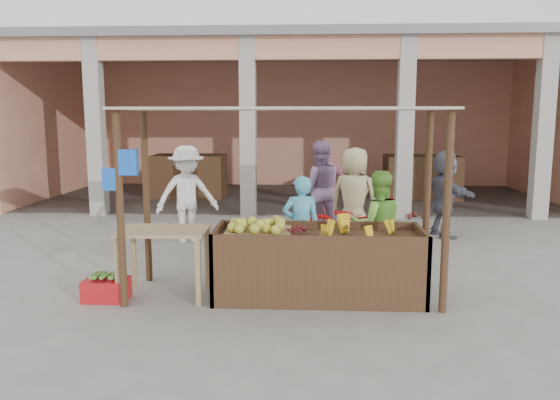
# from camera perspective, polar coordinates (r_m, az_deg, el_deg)

# --- Properties ---
(ground) EXTENTS (60.00, 60.00, 0.00)m
(ground) POSITION_cam_1_polar(r_m,az_deg,el_deg) (7.07, -0.13, -10.07)
(ground) COLOR slate
(ground) RESTS_ON ground
(market_building) EXTENTS (14.40, 6.40, 4.20)m
(market_building) POSITION_cam_1_polar(r_m,az_deg,el_deg) (15.61, 1.88, 10.31)
(market_building) COLOR #E69D78
(market_building) RESTS_ON ground
(fruit_stall) EXTENTS (2.60, 0.95, 0.80)m
(fruit_stall) POSITION_cam_1_polar(r_m,az_deg,el_deg) (6.94, 4.03, -6.99)
(fruit_stall) COLOR #513320
(fruit_stall) RESTS_ON ground
(stall_awning) EXTENTS (4.09, 1.35, 2.39)m
(stall_awning) POSITION_cam_1_polar(r_m,az_deg,el_deg) (6.75, -0.23, 6.18)
(stall_awning) COLOR #513320
(stall_awning) RESTS_ON ground
(banana_heap) EXTENTS (1.03, 0.56, 0.19)m
(banana_heap) POSITION_cam_1_polar(r_m,az_deg,el_deg) (6.79, 8.14, -3.12)
(banana_heap) COLOR yellow
(banana_heap) RESTS_ON fruit_stall
(melon_tray) EXTENTS (0.82, 0.71, 0.21)m
(melon_tray) POSITION_cam_1_polar(r_m,az_deg,el_deg) (6.87, -2.27, -2.84)
(melon_tray) COLOR #93754C
(melon_tray) RESTS_ON fruit_stall
(berry_heap) EXTENTS (0.45, 0.37, 0.14)m
(berry_heap) POSITION_cam_1_polar(r_m,az_deg,el_deg) (6.82, 1.90, -3.17)
(berry_heap) COLOR maroon
(berry_heap) RESTS_ON fruit_stall
(side_table) EXTENTS (1.11, 0.75, 0.88)m
(side_table) POSITION_cam_1_polar(r_m,az_deg,el_deg) (7.02, -12.05, -4.13)
(side_table) COLOR tan
(side_table) RESTS_ON ground
(papaya_pile) EXTENTS (0.66, 0.38, 0.19)m
(papaya_pile) POSITION_cam_1_polar(r_m,az_deg,el_deg) (6.97, -12.11, -2.24)
(papaya_pile) COLOR #43832A
(papaya_pile) RESTS_ON side_table
(red_crate) EXTENTS (0.53, 0.39, 0.27)m
(red_crate) POSITION_cam_1_polar(r_m,az_deg,el_deg) (7.24, -17.68, -8.90)
(red_crate) COLOR red
(red_crate) RESTS_ON ground
(plantain_bundle) EXTENTS (0.40, 0.28, 0.08)m
(plantain_bundle) POSITION_cam_1_polar(r_m,az_deg,el_deg) (7.19, -17.75, -7.55)
(plantain_bundle) COLOR #4B832F
(plantain_bundle) RESTS_ON red_crate
(produce_sacks) EXTENTS (0.88, 0.65, 0.53)m
(produce_sacks) POSITION_cam_1_polar(r_m,az_deg,el_deg) (12.60, 13.68, -0.68)
(produce_sacks) COLOR maroon
(produce_sacks) RESTS_ON ground
(vendor_blue) EXTENTS (0.61, 0.46, 1.56)m
(vendor_blue) POSITION_cam_1_polar(r_m,az_deg,el_deg) (7.73, 2.24, -2.45)
(vendor_blue) COLOR #58C5E9
(vendor_blue) RESTS_ON ground
(vendor_green) EXTENTS (0.82, 0.52, 1.63)m
(vendor_green) POSITION_cam_1_polar(r_m,az_deg,el_deg) (7.66, 10.17, -2.41)
(vendor_green) COLOR #7FC848
(vendor_green) RESTS_ON ground
(motorcycle) EXTENTS (1.42, 2.06, 1.02)m
(motorcycle) POSITION_cam_1_polar(r_m,az_deg,el_deg) (9.10, 8.01, -2.54)
(motorcycle) COLOR #940A0A
(motorcycle) RESTS_ON ground
(shopper_a) EXTENTS (1.36, 1.07, 1.90)m
(shopper_a) POSITION_cam_1_polar(r_m,az_deg,el_deg) (10.00, -9.69, 0.99)
(shopper_a) COLOR white
(shopper_a) RESTS_ON ground
(shopper_b) EXTENTS (1.24, 1.16, 1.90)m
(shopper_b) POSITION_cam_1_polar(r_m,az_deg,el_deg) (10.70, 4.94, 1.59)
(shopper_b) COLOR #CC8092
(shopper_b) RESTS_ON ground
(shopper_c) EXTENTS (1.11, 0.95, 1.95)m
(shopper_c) POSITION_cam_1_polar(r_m,az_deg,el_deg) (9.43, 7.79, 0.72)
(shopper_c) COLOR tan
(shopper_c) RESTS_ON ground
(shopper_d) EXTENTS (0.98, 1.71, 1.74)m
(shopper_d) POSITION_cam_1_polar(r_m,az_deg,el_deg) (10.77, 16.82, 0.85)
(shopper_d) COLOR #51525E
(shopper_d) RESTS_ON ground
(shopper_f) EXTENTS (1.04, 0.69, 1.99)m
(shopper_f) POSITION_cam_1_polar(r_m,az_deg,el_deg) (10.38, 4.08, 1.65)
(shopper_f) COLOR gray
(shopper_f) RESTS_ON ground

